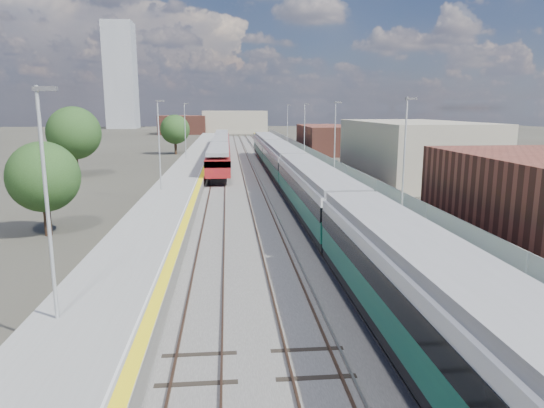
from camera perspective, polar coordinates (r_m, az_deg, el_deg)
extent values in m
plane|color=#47443A|center=(58.29, -0.79, 3.48)|extent=(320.00, 320.00, 0.00)
cube|color=#565451|center=(60.63, -3.10, 3.80)|extent=(10.50, 155.00, 0.06)
cube|color=#4C3323|center=(63.28, -0.44, 4.20)|extent=(0.07, 160.00, 0.14)
cube|color=#4C3323|center=(63.41, 0.86, 4.21)|extent=(0.07, 160.00, 0.14)
cube|color=#4C3323|center=(63.08, -3.62, 4.15)|extent=(0.07, 160.00, 0.14)
cube|color=#4C3323|center=(63.14, -2.31, 4.17)|extent=(0.07, 160.00, 0.14)
cube|color=#4C3323|center=(63.08, -6.80, 4.10)|extent=(0.07, 160.00, 0.14)
cube|color=#4C3323|center=(63.06, -5.49, 4.12)|extent=(0.07, 160.00, 0.14)
cube|color=gray|center=(63.25, -0.74, 4.18)|extent=(0.08, 160.00, 0.10)
cube|color=gray|center=(63.16, -2.01, 4.17)|extent=(0.08, 160.00, 0.10)
cube|color=slate|center=(61.31, 3.94, 4.31)|extent=(4.70, 155.00, 1.00)
cube|color=gray|center=(61.25, 3.94, 4.78)|extent=(4.70, 155.00, 0.03)
cube|color=yellow|center=(60.95, 1.99, 4.79)|extent=(0.40, 155.00, 0.01)
cube|color=gray|center=(61.57, 5.98, 5.34)|extent=(0.06, 155.00, 1.20)
cylinder|color=#9EA0A3|center=(31.74, 15.29, 5.27)|extent=(0.12, 0.12, 7.50)
cube|color=#4C4C4F|center=(31.68, 16.07, 11.83)|extent=(0.70, 0.18, 0.14)
cylinder|color=#9EA0A3|center=(50.90, 7.41, 7.66)|extent=(0.12, 0.12, 7.50)
cube|color=#4C4C4F|center=(50.86, 7.79, 11.77)|extent=(0.70, 0.18, 0.14)
cylinder|color=#9EA0A3|center=(70.53, 3.84, 8.69)|extent=(0.12, 0.12, 7.50)
cube|color=#4C4C4F|center=(70.50, 4.09, 11.66)|extent=(0.70, 0.18, 0.14)
cylinder|color=#9EA0A3|center=(90.32, 1.83, 9.26)|extent=(0.12, 0.12, 7.50)
cube|color=#4C4C4F|center=(90.30, 2.00, 11.58)|extent=(0.70, 0.18, 0.14)
cube|color=slate|center=(60.70, -9.55, 4.11)|extent=(4.30, 155.00, 1.00)
cube|color=gray|center=(60.64, -9.56, 4.59)|extent=(4.30, 155.00, 0.03)
cube|color=yellow|center=(60.53, -7.77, 4.65)|extent=(0.45, 155.00, 0.01)
cube|color=silver|center=(60.54, -8.10, 4.64)|extent=(0.08, 155.00, 0.01)
cylinder|color=#9EA0A3|center=(16.88, -24.93, -0.33)|extent=(0.12, 0.12, 7.50)
cube|color=#4C4C4F|center=(16.52, -25.16, 12.18)|extent=(0.70, 0.18, 0.14)
cylinder|color=#9EA0A3|center=(42.08, -13.13, 6.74)|extent=(0.12, 0.12, 7.50)
cube|color=#4C4C4F|center=(41.94, -13.01, 11.72)|extent=(0.70, 0.18, 0.14)
cylinder|color=#9EA0A3|center=(67.89, -10.19, 8.45)|extent=(0.12, 0.12, 7.50)
cube|color=#4C4C4F|center=(67.80, -10.08, 11.54)|extent=(0.70, 0.18, 0.14)
cube|color=gray|center=(56.62, 16.07, 6.08)|extent=(11.00, 22.00, 6.40)
cube|color=brown|center=(87.52, 6.34, 7.58)|extent=(8.00, 18.00, 4.80)
cube|color=gray|center=(157.66, -4.41, 9.61)|extent=(20.00, 14.00, 7.00)
cube|color=brown|center=(153.26, -10.44, 9.15)|extent=(14.00, 12.00, 5.60)
cube|color=gray|center=(202.06, -17.35, 14.17)|extent=(11.00, 11.00, 40.00)
cube|color=black|center=(15.80, 18.32, -15.52)|extent=(2.74, 19.65, 0.46)
cube|color=#125F4F|center=(15.46, 18.51, -12.84)|extent=(2.84, 19.65, 1.15)
cube|color=black|center=(15.12, 18.72, -9.69)|extent=(2.90, 19.65, 0.79)
cube|color=silver|center=(14.92, 18.87, -7.44)|extent=(2.84, 19.65, 0.48)
cube|color=gray|center=(14.79, 18.98, -5.89)|extent=(2.52, 19.65, 0.40)
cube|color=black|center=(34.26, 4.92, -0.54)|extent=(2.74, 19.65, 0.46)
cube|color=#125F4F|center=(34.11, 4.95, 0.79)|extent=(2.84, 19.65, 1.15)
cube|color=black|center=(33.96, 4.97, 2.29)|extent=(2.90, 19.65, 0.79)
cube|color=silver|center=(33.86, 4.99, 3.34)|extent=(2.84, 19.65, 0.48)
cube|color=gray|center=(33.81, 5.00, 4.05)|extent=(2.52, 19.65, 0.40)
cube|color=black|center=(53.95, 1.17, 3.81)|extent=(2.74, 19.65, 0.46)
cube|color=#125F4F|center=(53.85, 1.17, 4.66)|extent=(2.84, 19.65, 1.15)
cube|color=black|center=(53.75, 1.17, 5.62)|extent=(2.90, 19.65, 0.79)
cube|color=silver|center=(53.70, 1.18, 6.28)|extent=(2.84, 19.65, 0.48)
cube|color=gray|center=(53.66, 1.18, 6.73)|extent=(2.52, 19.65, 0.40)
cube|color=black|center=(73.88, -0.58, 5.81)|extent=(2.74, 19.65, 0.46)
cube|color=#125F4F|center=(73.81, -0.59, 6.44)|extent=(2.84, 19.65, 1.15)
cube|color=black|center=(73.74, -0.59, 7.14)|extent=(2.90, 19.65, 0.79)
cube|color=silver|center=(73.70, -0.59, 7.62)|extent=(2.84, 19.65, 0.48)
cube|color=gray|center=(73.67, -0.59, 7.95)|extent=(2.52, 19.65, 0.40)
cube|color=black|center=(57.14, -6.24, 3.70)|extent=(1.76, 14.99, 0.61)
cube|color=maroon|center=(56.97, -6.27, 5.17)|extent=(2.60, 17.64, 1.86)
cube|color=black|center=(56.93, -6.28, 5.63)|extent=(2.65, 17.64, 0.65)
cube|color=gray|center=(56.85, -6.30, 6.56)|extent=(2.32, 17.64, 0.37)
cube|color=black|center=(75.16, -6.03, 5.50)|extent=(1.76, 14.99, 0.61)
cube|color=maroon|center=(75.03, -6.05, 6.61)|extent=(2.60, 17.64, 1.86)
cube|color=black|center=(75.00, -6.06, 6.97)|extent=(2.65, 17.64, 0.65)
cube|color=gray|center=(74.94, -6.07, 7.68)|extent=(2.32, 17.64, 0.37)
cube|color=black|center=(93.23, -5.90, 6.60)|extent=(1.76, 14.99, 0.61)
cube|color=maroon|center=(93.12, -5.92, 7.50)|extent=(2.60, 17.64, 1.86)
cube|color=black|center=(93.10, -5.92, 7.79)|extent=(2.65, 17.64, 0.65)
cube|color=gray|center=(93.05, -5.93, 8.36)|extent=(2.32, 17.64, 0.37)
cylinder|color=#382619|center=(33.28, -24.91, -1.66)|extent=(0.44, 0.44, 2.06)
sphere|color=#203C17|center=(32.83, -25.29, 2.91)|extent=(4.34, 4.34, 4.34)
cylinder|color=#382619|center=(59.72, -22.01, 4.21)|extent=(0.44, 0.44, 2.81)
sphere|color=#203C17|center=(59.44, -22.27, 7.73)|extent=(5.94, 5.94, 5.94)
cylinder|color=#382619|center=(85.55, -11.26, 6.54)|extent=(0.44, 0.44, 2.36)
sphere|color=#203C17|center=(85.37, -11.34, 8.60)|extent=(4.99, 4.99, 4.99)
cylinder|color=#382619|center=(81.85, 13.08, 6.09)|extent=(0.44, 0.44, 1.87)
sphere|color=#203C17|center=(81.68, 13.16, 7.79)|extent=(3.95, 3.95, 3.95)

